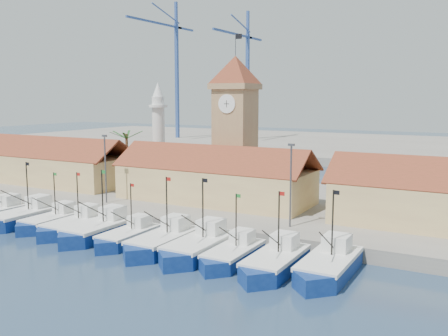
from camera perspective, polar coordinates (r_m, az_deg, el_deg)
The scene contains 21 objects.
ground at distance 52.29m, azimuth -12.20°, elevation -9.21°, with size 400.00×400.00×0.00m, color #1C2E4B.
quay at distance 71.33m, azimuth 0.52°, elevation -3.76°, with size 140.00×32.00×1.50m, color gray.
terminal at distance 151.84m, azimuth 16.09°, elevation 2.32°, with size 240.00×80.00×2.00m, color gray.
boat_1 at distance 65.79m, azimuth -22.05°, elevation -5.30°, with size 3.87×10.59×8.01m.
boat_2 at distance 62.94m, azimuth -19.22°, elevation -5.85°, with size 3.35×9.17×6.94m.
boat_3 at distance 59.77m, azimuth -16.86°, elevation -6.43°, with size 3.52×9.65×7.30m.
boat_4 at distance 56.92m, azimuth -14.26°, elevation -6.99°, with size 3.82×10.47×7.92m.
boat_5 at distance 54.13m, azimuth -11.04°, elevation -7.81°, with size 3.26×8.93×6.76m.
boat_6 at distance 51.21m, azimuth -7.12°, elevation -8.50°, with size 3.80×10.40×7.87m.
boat_7 at distance 49.13m, azimuth -3.01°, elevation -9.15°, with size 3.88×10.64×8.05m.
boat_8 at distance 47.23m, azimuth 0.91°, elevation -10.01°, with size 3.30×9.05×6.85m.
boat_9 at distance 45.12m, azimuth 5.75°, elevation -10.83°, with size 3.65×10.00×7.57m.
boat_10 at distance 44.77m, azimuth 11.80°, elevation -11.07°, with size 3.81×10.44×7.90m.
hall_left at distance 87.56m, azimuth -19.57°, elevation 0.13°, with size 31.20×10.13×7.61m.
hall_center at distance 67.29m, azimuth -1.09°, elevation -1.67°, with size 27.04×10.13×7.61m.
clock_tower at distance 71.66m, azimuth 1.29°, elevation 5.34°, with size 5.80×5.80×22.70m.
minaret at distance 81.43m, azimuth -7.48°, elevation 4.03°, with size 3.00×3.00×16.30m.
palm_tree at distance 83.24m, azimuth -11.03°, elevation 1.63°, with size 5.60×5.03×8.39m.
lamp_posts at distance 59.90m, azimuth -4.49°, elevation -0.49°, with size 80.70×0.25×9.03m.
crane_blue_far at distance 167.46m, azimuth -5.76°, elevation 11.91°, with size 1.00×35.09×44.18m.
crane_blue_near at distance 161.10m, azimuth 2.49°, elevation 11.24°, with size 1.00×31.91×40.34m.
Camera 1 is at (33.05, -37.50, 15.35)m, focal length 40.00 mm.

